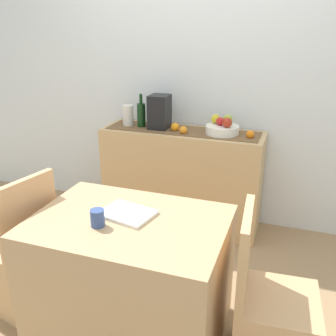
{
  "coord_description": "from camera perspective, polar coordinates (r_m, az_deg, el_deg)",
  "views": [
    {
      "loc": [
        0.8,
        -2.01,
        1.71
      ],
      "look_at": [
        -0.04,
        0.38,
        0.74
      ],
      "focal_mm": 40.29,
      "sensor_mm": 36.0,
      "label": 1
    }
  ],
  "objects": [
    {
      "name": "apple_center",
      "position": [
        3.14,
        7.22,
        7.39
      ],
      "size": [
        0.08,
        0.08,
        0.08
      ],
      "primitive_type": "sphere",
      "color": "gold",
      "rests_on": "fruit_bowl"
    },
    {
      "name": "open_book",
      "position": [
        2.07,
        -6.19,
        -6.86
      ],
      "size": [
        0.32,
        0.26,
        0.02
      ],
      "primitive_type": "cube",
      "rotation": [
        0.0,
        0.0,
        -0.21
      ],
      "color": "white",
      "rests_on": "dining_table"
    },
    {
      "name": "coffee_cup",
      "position": [
        1.97,
        -10.62,
        -7.44
      ],
      "size": [
        0.07,
        0.07,
        0.09
      ],
      "primitive_type": "cylinder",
      "color": "#364E8A",
      "rests_on": "dining_table"
    },
    {
      "name": "sideboard_console",
      "position": [
        3.32,
        2.07,
        -1.59
      ],
      "size": [
        1.37,
        0.42,
        0.87
      ],
      "primitive_type": "cube",
      "color": "tan",
      "rests_on": "ground"
    },
    {
      "name": "orange_loose_near_bowl",
      "position": [
        3.02,
        12.35,
        4.99
      ],
      "size": [
        0.06,
        0.06,
        0.06
      ],
      "primitive_type": "sphere",
      "color": "orange",
      "rests_on": "sideboard_console"
    },
    {
      "name": "orange_loose_end",
      "position": [
        3.16,
        1.06,
        6.21
      ],
      "size": [
        0.07,
        0.07,
        0.07
      ],
      "primitive_type": "sphere",
      "color": "orange",
      "rests_on": "sideboard_console"
    },
    {
      "name": "orange_loose_mid",
      "position": [
        3.08,
        2.33,
        5.75
      ],
      "size": [
        0.07,
        0.07,
        0.07
      ],
      "primitive_type": "sphere",
      "color": "orange",
      "rests_on": "sideboard_console"
    },
    {
      "name": "apple_right",
      "position": [
        3.02,
        8.94,
        6.81
      ],
      "size": [
        0.08,
        0.08,
        0.08
      ],
      "primitive_type": "sphere",
      "color": "#A62E1A",
      "rests_on": "fruit_bowl"
    },
    {
      "name": "chair_by_corner",
      "position": [
        2.15,
        15.38,
        -22.13
      ],
      "size": [
        0.43,
        0.43,
        0.9
      ],
      "color": "tan",
      "rests_on": "ground"
    },
    {
      "name": "apple_upper",
      "position": [
        3.08,
        7.9,
        7.02
      ],
      "size": [
        0.07,
        0.07,
        0.07
      ],
      "primitive_type": "sphere",
      "color": "red",
      "rests_on": "fruit_bowl"
    },
    {
      "name": "chair_near_window",
      "position": [
        2.66,
        -21.56,
        -13.62
      ],
      "size": [
        0.47,
        0.47,
        0.9
      ],
      "color": "tan",
      "rests_on": "ground"
    },
    {
      "name": "ground_plane",
      "position": [
        2.77,
        -1.98,
        -17.47
      ],
      "size": [
        6.4,
        6.4,
        0.02
      ],
      "primitive_type": "cube",
      "color": "#9F7C57",
      "rests_on": "ground"
    },
    {
      "name": "wine_bottle",
      "position": [
        3.28,
        -4.06,
        8.06
      ],
      "size": [
        0.07,
        0.07,
        0.29
      ],
      "color": "#133516",
      "rests_on": "sideboard_console"
    },
    {
      "name": "room_wall_rear",
      "position": [
        3.31,
        5.35,
        14.67
      ],
      "size": [
        6.4,
        0.06,
        2.7
      ],
      "primitive_type": "cube",
      "color": "silver",
      "rests_on": "ground"
    },
    {
      "name": "table_runner",
      "position": [
        3.18,
        2.17,
        5.71
      ],
      "size": [
        1.29,
        0.32,
        0.01
      ],
      "primitive_type": "cube",
      "color": "brown",
      "rests_on": "sideboard_console"
    },
    {
      "name": "ceramic_vase",
      "position": [
        3.33,
        -6.07,
        7.89
      ],
      "size": [
        0.09,
        0.09,
        0.18
      ],
      "primitive_type": "cylinder",
      "color": "silver",
      "rests_on": "sideboard_console"
    },
    {
      "name": "apple_rear",
      "position": [
        3.12,
        9.02,
        7.26
      ],
      "size": [
        0.08,
        0.08,
        0.08
      ],
      "primitive_type": "sphere",
      "color": "#96B035",
      "rests_on": "fruit_bowl"
    },
    {
      "name": "coffee_maker",
      "position": [
        3.21,
        -1.29,
        8.45
      ],
      "size": [
        0.16,
        0.18,
        0.29
      ],
      "primitive_type": "cube",
      "color": "black",
      "rests_on": "sideboard_console"
    },
    {
      "name": "dining_table",
      "position": [
        2.23,
        -5.63,
        -16.19
      ],
      "size": [
        1.04,
        0.73,
        0.74
      ],
      "primitive_type": "cube",
      "color": "tan",
      "rests_on": "ground"
    },
    {
      "name": "fruit_bowl",
      "position": [
        3.09,
        8.2,
        5.76
      ],
      "size": [
        0.27,
        0.27,
        0.07
      ],
      "primitive_type": "cylinder",
      "color": "white",
      "rests_on": "table_runner"
    }
  ]
}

